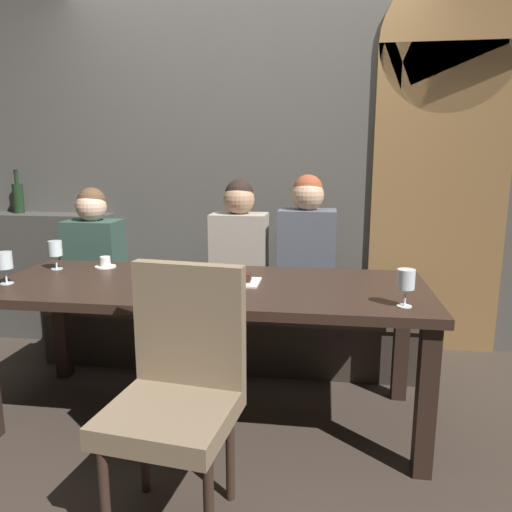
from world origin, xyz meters
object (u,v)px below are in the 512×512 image
object	(u,v)px
wine_glass_center_front	(4,261)
wine_glass_near_left	(406,280)
dining_table	(208,300)
espresso_cup	(105,263)
wine_glass_end_left	(55,250)
wine_bottle_dark_red	(18,197)
diner_bearded	(239,243)
diner_far_end	(307,243)
dessert_plate	(242,280)
diner_redhead	(94,245)
banquette_bench	(234,330)
chair_near_side	(179,380)

from	to	relation	value
wine_glass_center_front	wine_glass_near_left	size ratio (longest dim) A/B	1.00
dining_table	espresso_cup	bearing A→B (deg)	158.55
wine_glass_end_left	wine_glass_near_left	size ratio (longest dim) A/B	1.00
wine_bottle_dark_red	diner_bearded	bearing A→B (deg)	-10.50
diner_far_end	dessert_plate	xyz separation A→B (m)	(-0.30, -0.69, -0.08)
diner_bearded	wine_glass_near_left	bearing A→B (deg)	-48.00
diner_redhead	espresso_cup	size ratio (longest dim) A/B	6.02
banquette_bench	espresso_cup	distance (m)	0.97
wine_glass_end_left	espresso_cup	bearing A→B (deg)	18.00
diner_bearded	wine_glass_end_left	xyz separation A→B (m)	(-0.96, -0.55, 0.03)
dining_table	wine_glass_near_left	world-z (taller)	wine_glass_near_left
wine_glass_near_left	wine_glass_center_front	bearing A→B (deg)	176.77
diner_far_end	wine_bottle_dark_red	size ratio (longest dim) A/B	2.50
diner_far_end	dessert_plate	bearing A→B (deg)	-113.61
diner_redhead	dessert_plate	distance (m)	1.31
diner_redhead	dining_table	bearing A→B (deg)	-36.03
espresso_cup	banquette_bench	bearing A→B (deg)	32.82
banquette_bench	dessert_plate	xyz separation A→B (m)	(0.17, -0.68, 0.53)
banquette_bench	wine_glass_end_left	bearing A→B (deg)	-150.88
espresso_cup	chair_near_side	bearing A→B (deg)	-53.31
dining_table	wine_glass_center_front	distance (m)	1.04
espresso_cup	dessert_plate	size ratio (longest dim) A/B	0.63
wine_glass_near_left	diner_far_end	bearing A→B (deg)	114.93
dining_table	banquette_bench	xyz separation A→B (m)	(0.00, 0.70, -0.42)
wine_glass_near_left	espresso_cup	distance (m)	1.69
diner_redhead	wine_bottle_dark_red	distance (m)	0.89
diner_far_end	espresso_cup	world-z (taller)	diner_far_end
wine_glass_end_left	wine_glass_near_left	world-z (taller)	same
wine_glass_center_front	wine_glass_near_left	distance (m)	1.94
diner_bearded	diner_far_end	distance (m)	0.44
dessert_plate	wine_glass_center_front	bearing A→B (deg)	-171.32
diner_redhead	chair_near_side	bearing A→B (deg)	-54.36
chair_near_side	dessert_plate	distance (m)	0.78
wine_bottle_dark_red	dessert_plate	size ratio (longest dim) A/B	1.72
wine_bottle_dark_red	wine_glass_center_front	distance (m)	1.42
diner_far_end	espresso_cup	bearing A→B (deg)	-158.50
wine_glass_end_left	dessert_plate	distance (m)	1.12
diner_far_end	wine_bottle_dark_red	xyz separation A→B (m)	(-2.19, 0.34, 0.24)
banquette_bench	espresso_cup	world-z (taller)	espresso_cup
chair_near_side	wine_bottle_dark_red	distance (m)	2.56
diner_redhead	espresso_cup	distance (m)	0.51
wine_bottle_dark_red	wine_glass_near_left	distance (m)	2.97
wine_glass_center_front	wine_glass_near_left	world-z (taller)	same
chair_near_side	diner_bearded	xyz separation A→B (m)	(-0.03, 1.45, 0.26)
diner_bearded	wine_glass_center_front	xyz separation A→B (m)	(-1.04, -0.88, 0.04)
wine_glass_center_front	wine_glass_near_left	bearing A→B (deg)	-3.23
diner_bearded	dessert_plate	world-z (taller)	diner_bearded
espresso_cup	wine_glass_near_left	bearing A→B (deg)	-18.28
wine_bottle_dark_red	wine_glass_near_left	world-z (taller)	wine_bottle_dark_red
dining_table	banquette_bench	distance (m)	0.82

